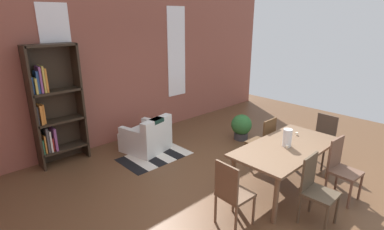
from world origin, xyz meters
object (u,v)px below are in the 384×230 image
object	(u,v)px
dining_table	(286,151)
dining_chair_near_left	(315,188)
vase_on_table	(287,138)
dining_chair_far_right	(263,141)
dining_chair_head_right	(322,138)
bookshelf_tall	(53,106)
armchair_white	(147,138)
dining_chair_head_left	(232,192)
dining_chair_near_right	(341,167)
potted_plant_by_shelf	(241,126)

from	to	relation	value
dining_table	dining_chair_near_left	size ratio (longest dim) A/B	1.98
vase_on_table	dining_chair_near_left	xyz separation A→B (m)	(-0.42, -0.69, -0.39)
vase_on_table	dining_chair_far_right	size ratio (longest dim) A/B	0.29
dining_chair_head_right	dining_chair_far_right	bearing A→B (deg)	141.97
bookshelf_tall	armchair_white	xyz separation A→B (m)	(1.53, -0.70, -0.84)
vase_on_table	dining_chair_head_left	size ratio (longest dim) A/B	0.29
dining_chair_far_right	dining_chair_near_left	xyz separation A→B (m)	(-0.85, -1.39, 0.00)
dining_chair_near_right	armchair_white	world-z (taller)	dining_chair_near_right
dining_chair_near_left	potted_plant_by_shelf	bearing A→B (deg)	56.98
dining_table	potted_plant_by_shelf	distance (m)	2.15
dining_chair_near_right	dining_chair_near_left	size ratio (longest dim) A/B	1.00
dining_chair_near_right	bookshelf_tall	size ratio (longest dim) A/B	0.43
vase_on_table	bookshelf_tall	xyz separation A→B (m)	(-2.25, 3.44, 0.22)
dining_chair_head_left	bookshelf_tall	world-z (taller)	bookshelf_tall
vase_on_table	bookshelf_tall	size ratio (longest dim) A/B	0.13
potted_plant_by_shelf	dining_chair_near_left	bearing A→B (deg)	-123.02
dining_table	potted_plant_by_shelf	world-z (taller)	dining_table
dining_chair_far_right	dining_chair_head_right	bearing A→B (deg)	-38.03
dining_chair_head_right	dining_table	bearing A→B (deg)	179.85
dining_chair_head_left	potted_plant_by_shelf	xyz separation A→B (m)	(2.48, 1.76, -0.20)
dining_table	potted_plant_by_shelf	xyz separation A→B (m)	(1.17, 1.76, -0.37)
dining_chair_head_right	dining_chair_near_right	xyz separation A→B (m)	(-0.89, -0.69, 0.00)
vase_on_table	dining_chair_near_right	xyz separation A→B (m)	(0.44, -0.69, -0.39)
vase_on_table	dining_chair_head_right	size ratio (longest dim) A/B	0.29
dining_chair_head_left	potted_plant_by_shelf	world-z (taller)	dining_chair_head_left
dining_chair_head_left	potted_plant_by_shelf	size ratio (longest dim) A/B	1.62
dining_chair_head_left	dining_chair_near_right	distance (m)	1.88
dining_table	dining_chair_head_right	distance (m)	1.33
dining_chair_head_right	bookshelf_tall	bearing A→B (deg)	136.07
dining_chair_head_right	bookshelf_tall	world-z (taller)	bookshelf_tall
potted_plant_by_shelf	armchair_white	bearing A→B (deg)	152.76
dining_chair_head_right	potted_plant_by_shelf	bearing A→B (deg)	94.69
armchair_white	potted_plant_by_shelf	xyz separation A→B (m)	(1.90, -0.98, 0.04)
vase_on_table	dining_chair_near_right	world-z (taller)	vase_on_table
dining_chair_head_right	dining_chair_near_left	distance (m)	1.87
bookshelf_tall	dining_chair_near_left	bearing A→B (deg)	-66.06
vase_on_table	dining_chair_near_right	bearing A→B (deg)	-57.68
dining_chair_near_right	bookshelf_tall	xyz separation A→B (m)	(-2.69, 4.13, 0.61)
dining_table	dining_chair_near_left	world-z (taller)	dining_chair_near_left
dining_chair_head_left	dining_chair_near_right	size ratio (longest dim) A/B	1.00
dining_chair_head_right	dining_chair_near_right	size ratio (longest dim) A/B	1.00
armchair_white	potted_plant_by_shelf	bearing A→B (deg)	-27.24
dining_table	dining_chair_head_right	xyz separation A→B (m)	(1.31, -0.00, -0.17)
dining_chair_far_right	dining_chair_near_left	world-z (taller)	same
dining_chair_head_left	dining_chair_far_right	bearing A→B (deg)	21.65
armchair_white	potted_plant_by_shelf	size ratio (longest dim) A/B	1.64
dining_chair_head_left	bookshelf_tall	size ratio (longest dim) A/B	0.43
bookshelf_tall	potted_plant_by_shelf	distance (m)	3.90
dining_chair_head_right	armchair_white	xyz separation A→B (m)	(-2.05, 2.74, -0.23)
dining_chair_far_right	dining_chair_head_right	size ratio (longest dim) A/B	1.00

